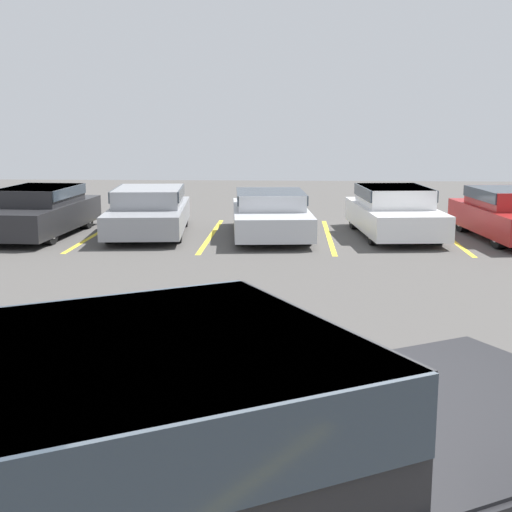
{
  "coord_description": "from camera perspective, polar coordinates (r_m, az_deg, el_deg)",
  "views": [
    {
      "loc": [
        -0.11,
        -4.35,
        2.94
      ],
      "look_at": [
        -0.6,
        5.67,
        1.0
      ],
      "focal_mm": 50.0,
      "sensor_mm": 36.0,
      "label": 1
    }
  ],
  "objects": [
    {
      "name": "parked_sedan_a",
      "position": [
        18.97,
        -16.93,
        3.55
      ],
      "size": [
        2.03,
        4.51,
        1.24
      ],
      "rotation": [
        0.0,
        0.0,
        -1.63
      ],
      "color": "#232326",
      "rests_on": "ground_plane"
    },
    {
      "name": "parked_sedan_b",
      "position": [
        18.56,
        -8.56,
        3.71
      ],
      "size": [
        2.23,
        4.61,
        1.19
      ],
      "rotation": [
        0.0,
        0.0,
        -1.48
      ],
      "color": "gray",
      "rests_on": "ground_plane"
    },
    {
      "name": "stall_stripe_d",
      "position": [
        18.18,
        5.84,
        1.59
      ],
      "size": [
        0.12,
        5.41,
        0.01
      ],
      "primitive_type": "cube",
      "color": "yellow",
      "rests_on": "ground_plane"
    },
    {
      "name": "pickup_truck",
      "position": [
        3.96,
        -4.31,
        -19.54
      ],
      "size": [
        5.78,
        4.5,
        1.89
      ],
      "rotation": [
        0.0,
        0.0,
        0.51
      ],
      "color": "black",
      "rests_on": "ground_plane"
    },
    {
      "name": "stall_stripe_b",
      "position": [
        18.84,
        -12.71,
        1.71
      ],
      "size": [
        0.12,
        5.41,
        0.01
      ],
      "primitive_type": "cube",
      "color": "yellow",
      "rests_on": "ground_plane"
    },
    {
      "name": "parked_sedan_d",
      "position": [
        18.38,
        10.97,
        3.64
      ],
      "size": [
        2.16,
        4.42,
        1.25
      ],
      "rotation": [
        0.0,
        0.0,
        -1.48
      ],
      "color": "silver",
      "rests_on": "ground_plane"
    },
    {
      "name": "stall_stripe_c",
      "position": [
        18.27,
        -3.6,
        1.67
      ],
      "size": [
        0.12,
        5.41,
        0.01
      ],
      "primitive_type": "cube",
      "color": "yellow",
      "rests_on": "ground_plane"
    },
    {
      "name": "stall_stripe_e",
      "position": [
        18.58,
        15.11,
        1.47
      ],
      "size": [
        0.12,
        5.41,
        0.01
      ],
      "primitive_type": "cube",
      "color": "yellow",
      "rests_on": "ground_plane"
    },
    {
      "name": "parked_sedan_c",
      "position": [
        18.09,
        1.15,
        3.53
      ],
      "size": [
        2.22,
        4.64,
        1.13
      ],
      "rotation": [
        0.0,
        0.0,
        -1.48
      ],
      "color": "#B7BABF",
      "rests_on": "ground_plane"
    },
    {
      "name": "parked_sedan_e",
      "position": [
        18.64,
        19.72,
        3.28
      ],
      "size": [
        2.21,
        4.38,
        1.25
      ],
      "rotation": [
        0.0,
        0.0,
        -1.47
      ],
      "color": "maroon",
      "rests_on": "ground_plane"
    }
  ]
}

